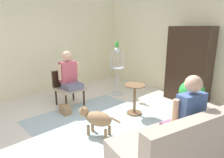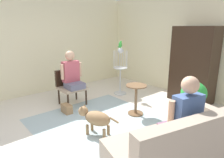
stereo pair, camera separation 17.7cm
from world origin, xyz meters
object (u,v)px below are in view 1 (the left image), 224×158
person_on_armchair (69,73)px  parrot (117,44)px  bird_cage_stand (117,71)px  armoire_cabinet (189,64)px  handbag (65,110)px  couch (188,145)px  round_end_table (135,97)px  dog (96,118)px  armchair (67,84)px  person_on_couch (187,113)px  potted_plant (191,94)px

person_on_armchair → parrot: bearing=84.5°
person_on_armchair → bird_cage_stand: bearing=84.2°
armoire_cabinet → handbag: armoire_cabinet is taller
couch → round_end_table: couch is taller
dog → couch: bearing=15.4°
couch → dog: 1.55m
armchair → handbag: 0.73m
bird_cage_stand → armoire_cabinet: size_ratio=0.70×
armchair → armoire_cabinet: bearing=52.3°
person_on_couch → potted_plant: 1.50m
parrot → potted_plant: (2.25, -0.10, -0.86)m
dog → parrot: bearing=126.1°
armoire_cabinet → handbag: bearing=-116.7°
bird_cage_stand → armchair: bearing=-101.3°
dog → handbag: dog is taller
person_on_armchair → round_end_table: size_ratio=1.32×
round_end_table → parrot: parrot is taller
potted_plant → handbag: 2.72m
person_on_armchair → couch: bearing=0.1°
couch → parrot: (-2.87, 1.46, 1.12)m
bird_cage_stand → armoire_cabinet: (1.62, 1.01, 0.28)m
person_on_armchair → bird_cage_stand: person_on_armchair is taller
parrot → potted_plant: bearing=-2.6°
couch → round_end_table: size_ratio=3.24×
bird_cage_stand → potted_plant: (2.24, -0.10, -0.11)m
round_end_table → potted_plant: (0.99, 0.59, 0.18)m
armoire_cabinet → parrot: bearing=-148.2°
person_on_armchair → potted_plant: 2.77m
parrot → handbag: bearing=-83.8°
couch → parrot: size_ratio=11.68×
person_on_couch → person_on_armchair: (-2.95, 0.01, 0.04)m
handbag → dog: bearing=-2.2°
person_on_couch → round_end_table: 1.78m
parrot → handbag: parrot is taller
parrot → round_end_table: bearing=-29.0°
armchair → person_on_couch: (3.10, -0.01, 0.26)m
armchair → dog: (1.65, -0.41, -0.19)m
handbag → parrot: bearing=96.2°
potted_plant → handbag: (-2.05, -1.73, -0.47)m
person_on_armchair → handbag: person_on_armchair is taller
person_on_armchair → potted_plant: size_ratio=1.05×
parrot → armoire_cabinet: 1.98m
person_on_couch → potted_plant: person_on_couch is taller
armchair → potted_plant: 2.88m
armchair → person_on_armchair: 0.34m
couch → round_end_table: 1.78m
dog → potted_plant: (0.88, 1.77, 0.25)m
round_end_table → parrot: (-1.26, 0.70, 1.04)m
potted_plant → armoire_cabinet: (-0.62, 1.11, 0.39)m
round_end_table → dog: 1.19m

